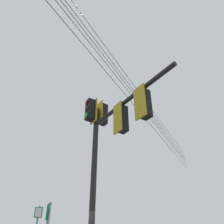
{
  "coord_description": "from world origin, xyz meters",
  "views": [
    {
      "loc": [
        -0.64,
        7.09,
        1.67
      ],
      "look_at": [
        -1.33,
        0.85,
        5.59
      ],
      "focal_mm": 33.84,
      "sensor_mm": 36.0,
      "label": 1
    }
  ],
  "objects": [
    {
      "name": "overhead_wire_span",
      "position": [
        -1.73,
        -1.4,
        9.72
      ],
      "size": [
        20.15,
        28.53,
        1.96
      ],
      "color": "black"
    },
    {
      "name": "signal_mast_assembly",
      "position": [
        -1.2,
        0.61,
        4.76
      ],
      "size": [
        2.4,
        3.87,
        6.66
      ],
      "color": "black",
      "rests_on": "ground"
    }
  ]
}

